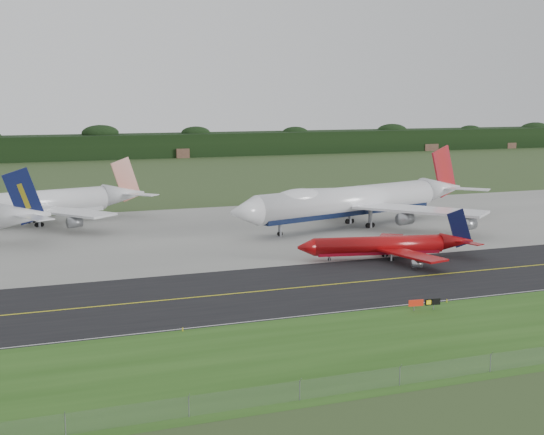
{
  "coord_description": "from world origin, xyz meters",
  "views": [
    {
      "loc": [
        -59.03,
        -118.12,
        31.86
      ],
      "look_at": [
        -7.24,
        22.0,
        7.71
      ],
      "focal_mm": 50.0,
      "sensor_mm": 36.0,
      "label": 1
    }
  ],
  "objects": [
    {
      "name": "taxiway_centreline",
      "position": [
        0.0,
        -4.0,
        0.03
      ],
      "size": [
        400.0,
        0.4,
        0.0
      ],
      "primitive_type": "cube",
      "color": "yellow",
      "rests_on": "taxiway"
    },
    {
      "name": "apron",
      "position": [
        0.0,
        51.0,
        0.01
      ],
      "size": [
        400.0,
        78.0,
        0.01
      ],
      "primitive_type": "cube",
      "color": "gray",
      "rests_on": "ground"
    },
    {
      "name": "taxiway",
      "position": [
        0.0,
        -4.0,
        0.01
      ],
      "size": [
        400.0,
        32.0,
        0.02
      ],
      "primitive_type": "cube",
      "color": "black",
      "rests_on": "ground"
    },
    {
      "name": "edge_marker_center",
      "position": [
        6.08,
        -20.5,
        0.25
      ],
      "size": [
        0.16,
        0.16,
        0.5
      ],
      "primitive_type": "cylinder",
      "color": "yellow",
      "rests_on": "ground"
    },
    {
      "name": "grass_verge",
      "position": [
        0.0,
        -35.0,
        0.01
      ],
      "size": [
        400.0,
        30.0,
        0.01
      ],
      "primitive_type": "cube",
      "color": "#274F17",
      "rests_on": "ground"
    },
    {
      "name": "perimeter_fence",
      "position": [
        0.0,
        -48.0,
        1.1
      ],
      "size": [
        320.0,
        0.1,
        320.0
      ],
      "color": "slate",
      "rests_on": "ground"
    },
    {
      "name": "taxiway_sign",
      "position": [
        0.45,
        -23.08,
        1.19
      ],
      "size": [
        5.06,
        0.8,
        1.69
      ],
      "color": "slate",
      "rests_on": "ground"
    },
    {
      "name": "jet_red_737",
      "position": [
        12.94,
        10.87,
        2.68
      ],
      "size": [
        35.74,
        28.74,
        9.69
      ],
      "color": "maroon",
      "rests_on": "ground"
    },
    {
      "name": "jet_ba_747",
      "position": [
        23.73,
        46.89,
        6.37
      ],
      "size": [
        73.31,
        59.44,
        18.73
      ],
      "color": "white",
      "rests_on": "ground"
    },
    {
      "name": "edge_marker_left",
      "position": [
        -35.98,
        -20.5,
        0.25
      ],
      "size": [
        0.16,
        0.16,
        0.5
      ],
      "primitive_type": "cylinder",
      "color": "yellow",
      "rests_on": "ground"
    },
    {
      "name": "taxiway_edge_line",
      "position": [
        0.0,
        -19.5,
        0.03
      ],
      "size": [
        400.0,
        0.25,
        0.0
      ],
      "primitive_type": "cube",
      "color": "silver",
      "rests_on": "taxiway"
    },
    {
      "name": "ground",
      "position": [
        0.0,
        0.0,
        0.0
      ],
      "size": [
        600.0,
        600.0,
        0.0
      ],
      "primitive_type": "plane",
      "color": "#334621",
      "rests_on": "ground"
    },
    {
      "name": "horizon_treeline",
      "position": [
        0.0,
        273.76,
        5.47
      ],
      "size": [
        700.0,
        25.0,
        12.0
      ],
      "color": "black",
      "rests_on": "ground"
    },
    {
      "name": "jet_star_tail",
      "position": [
        -50.25,
        76.15,
        5.28
      ],
      "size": [
        59.48,
        48.84,
        15.83
      ],
      "color": "silver",
      "rests_on": "ground"
    }
  ]
}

